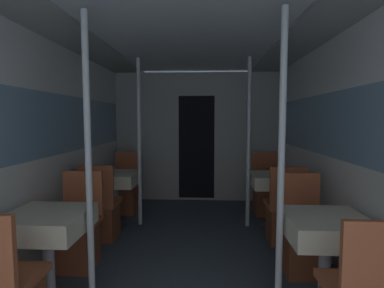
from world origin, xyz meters
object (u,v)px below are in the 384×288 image
(support_pole_left_1, at_px, (139,143))
(support_pole_right_0, at_px, (281,162))
(support_pole_left_0, at_px, (88,160))
(support_pole_right_1, at_px, (249,143))
(dining_table_left_1, at_px, (115,181))
(chair_right_far_1, at_px, (266,195))
(chair_left_near_1, at_px, (102,215))
(chair_right_far_0, at_px, (302,242))
(dining_table_right_1, at_px, (274,182))
(chair_right_near_1, at_px, (284,218))
(dining_table_left_0, at_px, (47,226))
(dining_table_right_0, at_px, (326,231))
(chair_left_far_1, at_px, (126,193))
(chair_left_far_0, at_px, (78,237))

(support_pole_left_1, relative_size, support_pole_right_0, 1.00)
(support_pole_left_0, bearing_deg, support_pole_right_1, 49.97)
(dining_table_left_1, distance_m, support_pole_right_0, 2.62)
(chair_right_far_1, bearing_deg, dining_table_left_1, 13.90)
(support_pole_left_0, height_order, chair_left_near_1, support_pole_left_0)
(chair_right_far_0, xyz_separation_m, chair_right_far_1, (0.00, 1.78, 0.00))
(dining_table_right_1, bearing_deg, chair_right_near_1, -90.00)
(dining_table_left_0, distance_m, dining_table_right_1, 2.83)
(chair_right_far_0, bearing_deg, dining_table_left_1, -29.29)
(dining_table_right_0, height_order, chair_right_far_0, chair_right_far_0)
(dining_table_left_0, distance_m, chair_left_far_1, 2.34)
(support_pole_left_0, relative_size, dining_table_right_1, 3.15)
(chair_left_near_1, bearing_deg, support_pole_left_1, 57.04)
(support_pole_right_0, bearing_deg, chair_right_near_1, 74.03)
(chair_right_far_1, distance_m, support_pole_right_1, 1.07)
(chair_right_far_1, bearing_deg, dining_table_right_0, 90.00)
(chair_right_far_1, bearing_deg, dining_table_right_1, 90.00)
(chair_right_far_0, bearing_deg, support_pole_right_0, 57.04)
(chair_left_near_1, bearing_deg, dining_table_right_1, 13.90)
(support_pole_right_1, bearing_deg, support_pole_left_1, 180.00)
(support_pole_left_1, bearing_deg, chair_left_far_1, 122.96)
(support_pole_left_1, distance_m, dining_table_right_0, 2.62)
(support_pole_left_0, bearing_deg, dining_table_right_1, 43.92)
(dining_table_left_0, relative_size, chair_right_far_0, 0.77)
(support_pole_right_0, distance_m, chair_right_near_1, 1.54)
(dining_table_left_0, bearing_deg, support_pole_left_0, 0.00)
(dining_table_left_1, bearing_deg, support_pole_right_0, -43.92)
(support_pole_left_0, height_order, dining_table_right_1, support_pole_left_0)
(chair_left_far_1, xyz_separation_m, chair_right_far_0, (2.20, -1.78, 0.00))
(support_pole_left_0, distance_m, dining_table_left_1, 1.89)
(dining_table_left_0, height_order, chair_right_far_1, chair_right_far_1)
(chair_left_near_1, xyz_separation_m, dining_table_right_1, (2.20, 0.54, 0.32))
(chair_left_far_0, bearing_deg, support_pole_right_1, -146.25)
(dining_table_left_1, distance_m, chair_right_far_1, 2.29)
(chair_left_near_1, xyz_separation_m, support_pole_right_0, (1.85, -1.23, 0.85))
(support_pole_left_0, xyz_separation_m, dining_table_right_1, (1.85, 1.78, -0.53))
(chair_left_near_1, distance_m, chair_right_far_0, 2.31)
(dining_table_left_1, bearing_deg, support_pole_left_0, -78.77)
(dining_table_right_0, distance_m, dining_table_right_1, 1.78)
(chair_left_far_0, xyz_separation_m, chair_right_far_1, (2.20, 1.78, 0.00))
(dining_table_left_1, bearing_deg, chair_right_near_1, -13.90)
(chair_left_far_0, xyz_separation_m, chair_right_far_0, (2.20, 0.00, 0.00))
(support_pole_right_1, bearing_deg, support_pole_right_0, -90.00)
(chair_right_far_1, xyz_separation_m, support_pole_right_1, (-0.35, -0.54, 0.85))
(chair_left_near_1, xyz_separation_m, support_pole_left_1, (0.35, 0.54, 0.85))
(chair_left_far_0, bearing_deg, dining_table_right_1, -150.71)
(chair_left_near_1, height_order, dining_table_right_0, chair_left_near_1)
(support_pole_left_1, bearing_deg, dining_table_right_1, -0.00)
(dining_table_left_1, distance_m, support_pole_left_1, 0.64)
(chair_right_near_1, bearing_deg, chair_right_far_1, 90.00)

